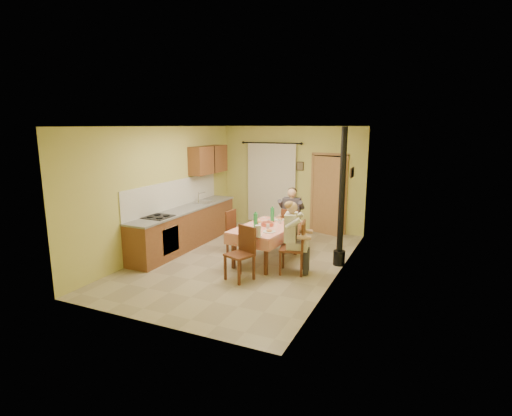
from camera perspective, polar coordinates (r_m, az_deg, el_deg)
The scene contains 17 objects.
floor at distance 8.54m, azimuth -1.82°, elevation -7.56°, with size 4.00×6.00×0.01m, color tan.
room_shell at distance 8.12m, azimuth -1.90°, elevation 4.65°, with size 4.04×6.04×2.82m.
kitchen_run at distance 9.56m, azimuth -10.00°, elevation -2.60°, with size 0.64×3.64×1.56m.
upper_cabinets at distance 10.46m, azimuth -6.79°, elevation 6.88°, with size 0.35×1.40×0.70m, color brown.
curtain at distance 11.04m, azimuth 2.21°, elevation 3.62°, with size 1.70×0.07×2.22m.
doorway at distance 10.60m, azimuth 10.20°, elevation 1.94°, with size 0.96×0.32×2.15m.
dining_table at distance 8.41m, azimuth 1.45°, elevation -5.13°, with size 1.15×1.76×0.76m.
tableware at distance 8.19m, azimuth 1.21°, elevation -2.36°, with size 0.73×1.62×0.33m.
chair_far at distance 9.38m, azimuth 4.99°, elevation -3.97°, with size 0.43×0.43×0.95m.
chair_near at distance 7.47m, azimuth -2.28°, elevation -8.06°, with size 0.56×0.56×1.00m.
chair_right at distance 7.83m, azimuth 5.30°, elevation -7.14°, with size 0.55×0.55×1.03m.
chair_left at distance 8.96m, azimuth -2.66°, elevation -4.68°, with size 0.44×0.44×0.97m.
man_far at distance 9.25m, azimuth 5.08°, elevation -0.43°, with size 0.61×0.50×1.39m.
man_right at distance 7.67m, azimuth 5.26°, elevation -2.98°, with size 0.54×0.63×1.39m.
stove_flue at distance 8.20m, azimuth 12.03°, elevation -1.17°, with size 0.24×0.24×2.80m.
picture_back at distance 10.78m, azimuth 6.33°, elevation 5.97°, with size 0.19×0.03×0.23m, color black.
picture_right at distance 8.63m, azimuth 13.59°, elevation 4.95°, with size 0.03×0.31×0.21m, color brown.
Camera 1 is at (3.56, -7.23, 2.82)m, focal length 28.00 mm.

